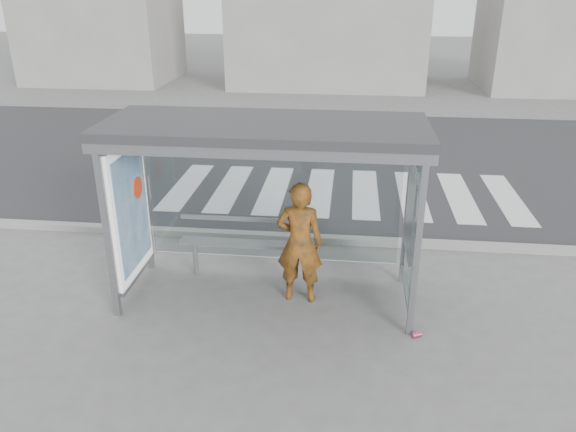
{
  "coord_description": "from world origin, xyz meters",
  "views": [
    {
      "loc": [
        1.1,
        -7.06,
        4.36
      ],
      "look_at": [
        0.29,
        0.2,
        1.23
      ],
      "focal_mm": 35.0,
      "sensor_mm": 36.0,
      "label": 1
    }
  ],
  "objects_px": {
    "bench": "(241,243)",
    "soda_can": "(417,335)",
    "bus_shelter": "(239,167)",
    "person": "(300,243)"
  },
  "relations": [
    {
      "from": "soda_can",
      "to": "person",
      "type": "bearing_deg",
      "value": 154.18
    },
    {
      "from": "bus_shelter",
      "to": "person",
      "type": "height_order",
      "value": "bus_shelter"
    },
    {
      "from": "bench",
      "to": "soda_can",
      "type": "relative_size",
      "value": 14.77
    },
    {
      "from": "bus_shelter",
      "to": "person",
      "type": "xyz_separation_m",
      "value": [
        0.84,
        -0.05,
        -1.08
      ]
    },
    {
      "from": "bus_shelter",
      "to": "soda_can",
      "type": "bearing_deg",
      "value": -18.68
    },
    {
      "from": "bus_shelter",
      "to": "bench",
      "type": "height_order",
      "value": "bus_shelter"
    },
    {
      "from": "bench",
      "to": "soda_can",
      "type": "distance_m",
      "value": 2.96
    },
    {
      "from": "bus_shelter",
      "to": "person",
      "type": "distance_m",
      "value": 1.37
    },
    {
      "from": "bus_shelter",
      "to": "soda_can",
      "type": "relative_size",
      "value": 33.15
    },
    {
      "from": "bus_shelter",
      "to": "person",
      "type": "relative_size",
      "value": 2.34
    }
  ]
}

